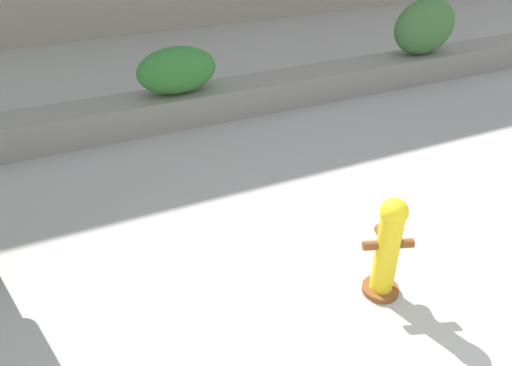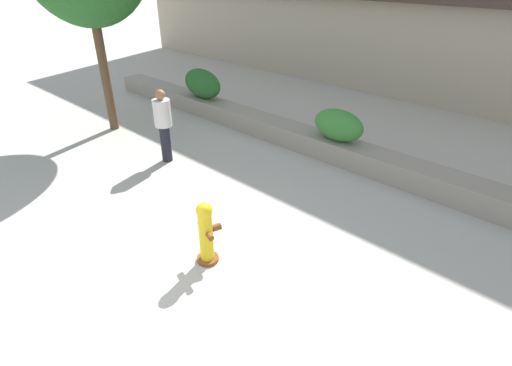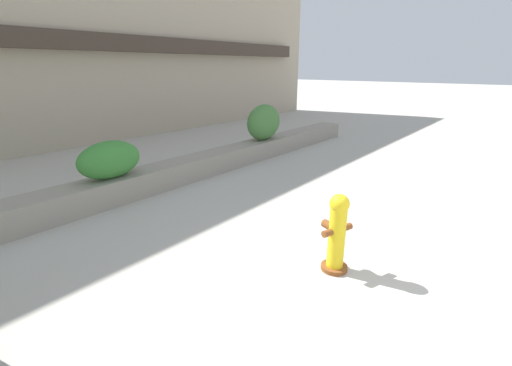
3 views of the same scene
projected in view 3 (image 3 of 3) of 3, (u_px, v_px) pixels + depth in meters
name	position (u px, v px, depth m)	size (l,w,h in m)	color
ground_plane	(437.00, 343.00, 3.39)	(120.00, 120.00, 0.00)	#B2ADA3
planter_wall_low	(117.00, 188.00, 6.93)	(18.00, 0.70, 0.50)	gray
hedge_bush_1	(110.00, 160.00, 6.68)	(1.27, 0.62, 0.74)	#387F33
hedge_bush_2	(264.00, 122.00, 10.16)	(1.34, 0.64, 1.04)	#427538
fire_hydrant	(337.00, 232.00, 4.44)	(0.48, 0.48, 1.08)	brown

